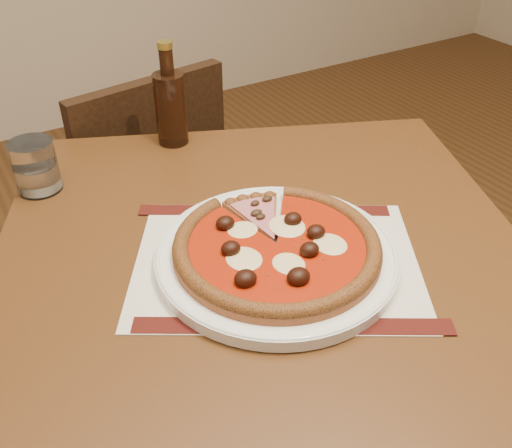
{
  "coord_description": "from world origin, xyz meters",
  "views": [
    {
      "loc": [
        -1.0,
        0.25,
        1.28
      ],
      "look_at": [
        -0.65,
        0.84,
        0.78
      ],
      "focal_mm": 40.0,
      "sensor_mm": 36.0,
      "label": 1
    }
  ],
  "objects_px": {
    "plate": "(277,256)",
    "pizza": "(277,245)",
    "chair_far": "(142,198)",
    "water_glass": "(35,166)",
    "bottle": "(170,105)",
    "table": "(262,296)"
  },
  "relations": [
    {
      "from": "plate",
      "to": "pizza",
      "type": "bearing_deg",
      "value": -103.26
    },
    {
      "from": "chair_far",
      "to": "plate",
      "type": "xyz_separation_m",
      "value": [
        -0.03,
        -0.69,
        0.3
      ]
    },
    {
      "from": "plate",
      "to": "water_glass",
      "type": "height_order",
      "value": "water_glass"
    },
    {
      "from": "pizza",
      "to": "water_glass",
      "type": "xyz_separation_m",
      "value": [
        -0.24,
        0.38,
        0.01
      ]
    },
    {
      "from": "plate",
      "to": "bottle",
      "type": "distance_m",
      "value": 0.43
    },
    {
      "from": "pizza",
      "to": "bottle",
      "type": "bearing_deg",
      "value": 86.21
    },
    {
      "from": "chair_far",
      "to": "water_glass",
      "type": "height_order",
      "value": "water_glass"
    },
    {
      "from": "table",
      "to": "water_glass",
      "type": "relative_size",
      "value": 11.62
    },
    {
      "from": "chair_far",
      "to": "bottle",
      "type": "relative_size",
      "value": 4.07
    },
    {
      "from": "table",
      "to": "pizza",
      "type": "height_order",
      "value": "pizza"
    },
    {
      "from": "chair_far",
      "to": "pizza",
      "type": "bearing_deg",
      "value": 77.96
    },
    {
      "from": "chair_far",
      "to": "plate",
      "type": "distance_m",
      "value": 0.75
    },
    {
      "from": "chair_far",
      "to": "pizza",
      "type": "distance_m",
      "value": 0.76
    },
    {
      "from": "bottle",
      "to": "plate",
      "type": "bearing_deg",
      "value": -93.78
    },
    {
      "from": "chair_far",
      "to": "table",
      "type": "bearing_deg",
      "value": 77.96
    },
    {
      "from": "table",
      "to": "pizza",
      "type": "bearing_deg",
      "value": -92.7
    },
    {
      "from": "plate",
      "to": "bottle",
      "type": "height_order",
      "value": "bottle"
    },
    {
      "from": "pizza",
      "to": "bottle",
      "type": "relative_size",
      "value": 1.49
    },
    {
      "from": "table",
      "to": "plate",
      "type": "bearing_deg",
      "value": -92.58
    },
    {
      "from": "water_glass",
      "to": "bottle",
      "type": "distance_m",
      "value": 0.28
    },
    {
      "from": "table",
      "to": "pizza",
      "type": "relative_size",
      "value": 3.54
    },
    {
      "from": "pizza",
      "to": "water_glass",
      "type": "relative_size",
      "value": 3.28
    }
  ]
}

